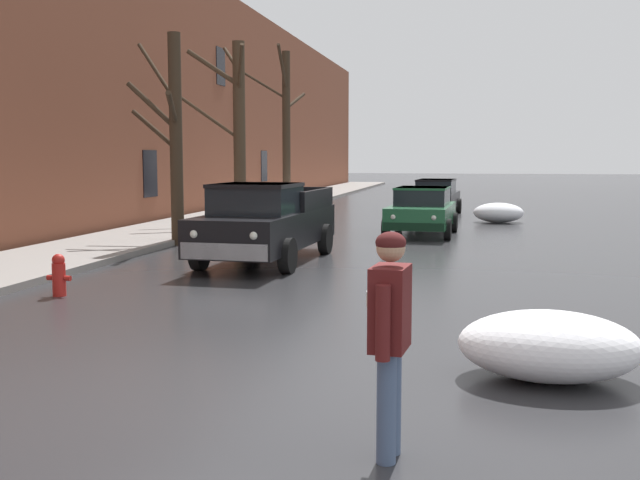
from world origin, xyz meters
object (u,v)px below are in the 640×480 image
object	(u,v)px
bare_tree_far_down_block	(286,127)
pickup_truck_black_approaching_near_lane	(265,222)
fire_hydrant	(59,275)
bare_tree_mid_block	(237,128)
sedan_black_parked_kerbside_mid	(436,196)
pedestrian_with_coffee	(390,327)
bare_tree_second_along_sidewalk	(173,134)
sedan_green_parked_kerbside_close	(422,210)

from	to	relation	value
bare_tree_far_down_block	pickup_truck_black_approaching_near_lane	xyz separation A→B (m)	(3.19, -14.43, -2.63)
fire_hydrant	bare_tree_mid_block	bearing A→B (deg)	94.31
bare_tree_far_down_block	sedan_black_parked_kerbside_mid	world-z (taller)	bare_tree_far_down_block
bare_tree_far_down_block	pickup_truck_black_approaching_near_lane	bearing A→B (deg)	-77.54
bare_tree_far_down_block	pedestrian_with_coffee	distance (m)	25.90
bare_tree_far_down_block	fire_hydrant	world-z (taller)	bare_tree_far_down_block
pedestrian_with_coffee	bare_tree_second_along_sidewalk	bearing A→B (deg)	118.68
sedan_green_parked_kerbside_close	pedestrian_with_coffee	distance (m)	16.99
pedestrian_with_coffee	fire_hydrant	xyz separation A→B (m)	(-6.18, 5.72, -0.68)
sedan_green_parked_kerbside_close	fire_hydrant	xyz separation A→B (m)	(-5.23, -11.24, -0.39)
sedan_green_parked_kerbside_close	bare_tree_second_along_sidewalk	bearing A→B (deg)	-148.05
fire_hydrant	pedestrian_with_coffee	bearing A→B (deg)	-42.79
bare_tree_mid_block	sedan_green_parked_kerbside_close	world-z (taller)	bare_tree_mid_block
bare_tree_second_along_sidewalk	bare_tree_mid_block	world-z (taller)	bare_tree_mid_block
sedan_black_parked_kerbside_mid	pedestrian_with_coffee	world-z (taller)	pedestrian_with_coffee
bare_tree_mid_block	bare_tree_far_down_block	distance (m)	6.32
sedan_black_parked_kerbside_mid	fire_hydrant	size ratio (longest dim) A/B	6.30
bare_tree_mid_block	sedan_green_parked_kerbside_close	xyz separation A→B (m)	(6.19, -1.51, -2.49)
bare_tree_mid_block	pickup_truck_black_approaching_near_lane	bearing A→B (deg)	-68.28
bare_tree_far_down_block	sedan_green_parked_kerbside_close	xyz separation A→B (m)	(6.14, -7.82, -2.76)
bare_tree_mid_block	fire_hydrant	size ratio (longest dim) A/B	8.55
sedan_green_parked_kerbside_close	pedestrian_with_coffee	world-z (taller)	pedestrian_with_coffee
bare_tree_mid_block	bare_tree_second_along_sidewalk	bearing A→B (deg)	-90.21
bare_tree_far_down_block	pickup_truck_black_approaching_near_lane	size ratio (longest dim) A/B	1.22
fire_hydrant	bare_tree_second_along_sidewalk	bearing A→B (deg)	97.58
pickup_truck_black_approaching_near_lane	sedan_green_parked_kerbside_close	world-z (taller)	pickup_truck_black_approaching_near_lane
bare_tree_far_down_block	bare_tree_mid_block	bearing A→B (deg)	-90.40
pedestrian_with_coffee	fire_hydrant	size ratio (longest dim) A/B	2.48
bare_tree_mid_block	bare_tree_far_down_block	bearing A→B (deg)	89.60
pickup_truck_black_approaching_near_lane	sedan_black_parked_kerbside_mid	distance (m)	14.78
bare_tree_second_along_sidewalk	bare_tree_far_down_block	size ratio (longest dim) A/B	0.83
bare_tree_mid_block	bare_tree_far_down_block	world-z (taller)	bare_tree_far_down_block
bare_tree_far_down_block	sedan_black_parked_kerbside_mid	xyz separation A→B (m)	(6.13, 0.06, -2.76)
bare_tree_second_along_sidewalk	sedan_black_parked_kerbside_mid	size ratio (longest dim) A/B	1.23
sedan_black_parked_kerbside_mid	pedestrian_with_coffee	size ratio (longest dim) A/B	2.54
pickup_truck_black_approaching_near_lane	fire_hydrant	bearing A→B (deg)	-116.12
bare_tree_far_down_block	sedan_black_parked_kerbside_mid	distance (m)	6.72
pedestrian_with_coffee	fire_hydrant	distance (m)	8.45
bare_tree_second_along_sidewalk	fire_hydrant	bearing A→B (deg)	-82.42
bare_tree_far_down_block	sedan_green_parked_kerbside_close	world-z (taller)	bare_tree_far_down_block
bare_tree_mid_block	fire_hydrant	xyz separation A→B (m)	(0.96, -12.75, -2.89)
sedan_black_parked_kerbside_mid	pickup_truck_black_approaching_near_lane	bearing A→B (deg)	-101.46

